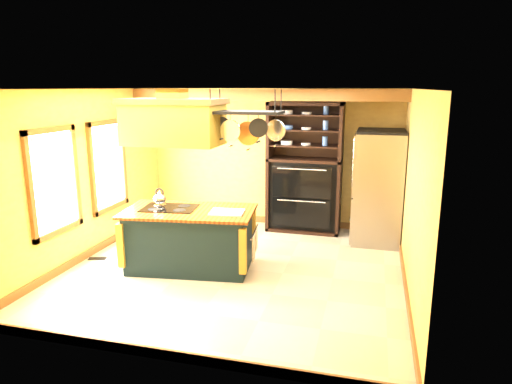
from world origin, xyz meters
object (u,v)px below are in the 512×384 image
at_px(pot_rack, 247,120).
at_px(hutch, 304,183).
at_px(range_hood, 173,121).
at_px(kitchen_island, 190,238).
at_px(refrigerator, 377,189).

height_order(pot_rack, hutch, pot_rack).
bearing_deg(range_hood, kitchen_island, 0.14).
height_order(kitchen_island, refrigerator, refrigerator).
xyz_separation_m(kitchen_island, range_hood, (-0.20, -0.00, 1.78)).
distance_m(kitchen_island, refrigerator, 3.45).
xyz_separation_m(refrigerator, hutch, (-1.35, 0.33, -0.02)).
bearing_deg(hutch, kitchen_island, -120.62).
height_order(pot_rack, refrigerator, pot_rack).
height_order(range_hood, pot_rack, same).
bearing_deg(hutch, range_hood, -124.06).
xyz_separation_m(pot_rack, hutch, (0.49, 2.34, -1.34)).
xyz_separation_m(range_hood, pot_rack, (1.10, 0.01, 0.03)).
bearing_deg(pot_rack, kitchen_island, -179.30).
distance_m(kitchen_island, range_hood, 1.79).
xyz_separation_m(kitchen_island, refrigerator, (2.75, 2.02, 0.49)).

